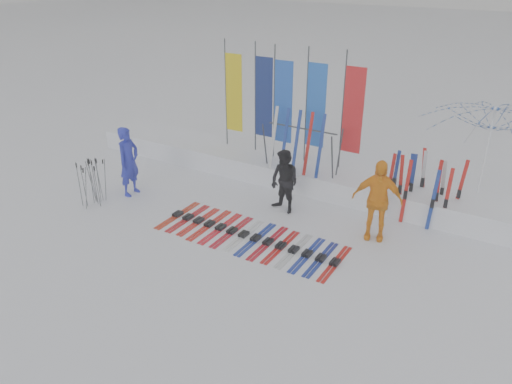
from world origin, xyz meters
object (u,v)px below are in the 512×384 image
Objects in this scene: person_blue at (129,161)px; ski_row at (249,236)px; person_black at (284,182)px; person_yellow at (377,200)px; tent_canopy at (484,162)px; ski_rack at (302,143)px.

person_blue is 0.43× the size of ski_row.
person_black is 1.79m from ski_row.
tent_canopy is at bearing 36.73° from person_yellow.
ski_row is at bearing -162.76° from person_yellow.
person_yellow is at bearing -29.53° from ski_rack.
person_black is at bearing -76.23° from person_blue.
person_yellow is (2.40, -0.09, 0.14)m from person_black.
ski_row is (-0.06, -1.60, -0.78)m from person_black.
person_black reaches higher than ski_row.
person_yellow is (6.47, 1.14, 0.01)m from person_blue.
person_yellow is at bearing 31.49° from ski_row.
person_blue is at bearing 175.73° from person_yellow.
ski_row is at bearing -86.74° from ski_rack.
person_blue is at bearing -145.56° from ski_rack.
person_blue is 4.67m from ski_rack.
ski_row is (4.01, -0.37, -0.92)m from person_blue.
person_blue is 0.58× the size of tent_canopy.
tent_canopy is at bearing 43.10° from person_black.
person_yellow reaches higher than person_blue.
person_yellow is 0.58× the size of tent_canopy.
ski_row is at bearing -76.03° from person_black.
person_black is (4.07, 1.23, -0.13)m from person_blue.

